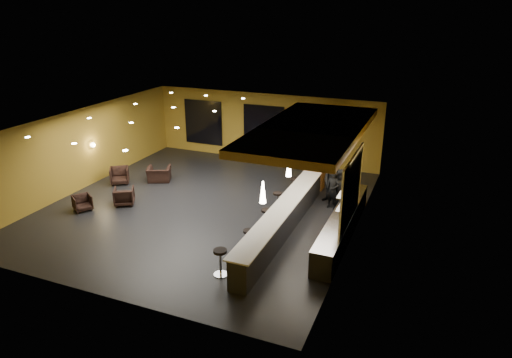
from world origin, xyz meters
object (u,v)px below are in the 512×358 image
at_px(pendant_2, 309,147).
at_px(staff_c, 341,188).
at_px(armchair_d, 159,174).
at_px(bar_stool_1, 249,237).
at_px(armchair_b, 124,196).
at_px(bar_stool_2, 266,216).
at_px(staff_a, 333,190).
at_px(armchair_c, 120,176).
at_px(bar_stool_4, 295,184).
at_px(pendant_0, 263,192).
at_px(pendant_1, 289,167).
at_px(prep_counter, 342,226).
at_px(armchair_a, 82,203).
at_px(bar_counter, 283,220).
at_px(staff_b, 333,182).
at_px(bar_stool_3, 277,199).
at_px(bar_stool_0, 220,259).
at_px(column, 318,151).

distance_m(pendant_2, staff_c, 2.08).
bearing_deg(armchair_d, bar_stool_1, 121.53).
distance_m(armchair_b, bar_stool_2, 6.16).
xyz_separation_m(staff_a, armchair_c, (-9.61, -0.98, -0.42)).
bearing_deg(bar_stool_1, bar_stool_4, 90.16).
distance_m(pendant_0, pendant_1, 2.50).
distance_m(prep_counter, armchair_b, 8.85).
xyz_separation_m(armchair_a, armchair_d, (1.02, 3.88, 0.03)).
bearing_deg(bar_counter, pendant_2, 90.00).
distance_m(pendant_1, staff_b, 3.32).
distance_m(prep_counter, bar_stool_3, 3.12).
relative_size(pendant_0, bar_stool_4, 0.88).
xyz_separation_m(pendant_0, staff_c, (1.39, 5.00, -1.55)).
height_order(armchair_a, bar_stool_4, bar_stool_4).
bearing_deg(bar_counter, armchair_d, 158.68).
bearing_deg(pendant_0, armchair_c, 155.90).
xyz_separation_m(staff_b, bar_stool_0, (-1.86, -6.62, -0.37)).
bearing_deg(staff_b, prep_counter, -64.34).
relative_size(pendant_1, staff_a, 0.44).
height_order(pendant_0, staff_b, pendant_0).
bearing_deg(bar_stool_2, bar_stool_1, -89.53).
bearing_deg(bar_stool_0, bar_stool_4, 88.50).
relative_size(armchair_a, armchair_d, 0.66).
relative_size(bar_counter, bar_stool_3, 10.76).
relative_size(bar_stool_1, bar_stool_2, 0.96).
bearing_deg(bar_stool_2, pendant_2, 77.00).
height_order(bar_counter, armchair_b, bar_counter).
xyz_separation_m(armchair_b, bar_stool_3, (5.98, 1.83, 0.12)).
relative_size(prep_counter, bar_stool_1, 8.12).
bearing_deg(bar_stool_0, bar_stool_1, 83.64).
bearing_deg(pendant_1, staff_c, 60.90).
relative_size(pendant_1, staff_c, 0.43).
bearing_deg(staff_b, staff_c, -34.03).
bearing_deg(armchair_b, pendant_1, 153.59).
xyz_separation_m(prep_counter, armchair_d, (-8.99, 2.23, -0.09)).
xyz_separation_m(bar_counter, bar_stool_3, (-0.85, 1.78, -0.02)).
distance_m(staff_b, armchair_d, 8.04).
xyz_separation_m(prep_counter, staff_a, (-0.88, 2.28, 0.36)).
height_order(staff_c, bar_stool_1, staff_c).
relative_size(staff_b, armchair_c, 2.23).
height_order(column, pendant_0, column).
height_order(prep_counter, bar_stool_2, prep_counter).
bearing_deg(armchair_d, column, 170.81).
bearing_deg(bar_stool_1, pendant_0, -32.05).
xyz_separation_m(column, bar_stool_2, (-0.67, -4.51, -1.26)).
distance_m(column, armchair_b, 8.38).
distance_m(staff_b, bar_stool_2, 3.67).
bearing_deg(pendant_0, armchair_a, 173.94).
distance_m(bar_stool_2, bar_stool_3, 1.70).
distance_m(armchair_c, armchair_d, 1.77).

